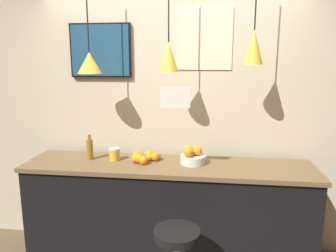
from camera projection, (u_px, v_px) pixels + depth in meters
name	position (u px, v px, depth m)	size (l,w,h in m)	color
back_wall	(173.00, 107.00, 3.25)	(8.00, 0.06, 2.90)	beige
service_counter	(168.00, 214.00, 3.05)	(2.61, 0.59, 0.99)	black
fruit_bowl	(192.00, 157.00, 2.94)	(0.23, 0.23, 0.16)	beige
orange_pile	(146.00, 157.00, 3.02)	(0.26, 0.26, 0.09)	orange
juice_bottle	(90.00, 149.00, 3.06)	(0.06, 0.06, 0.24)	olive
spread_jar	(115.00, 154.00, 3.04)	(0.10, 0.10, 0.12)	gold
pendant_lamp_left	(90.00, 62.00, 2.89)	(0.22, 0.22, 1.02)	black
pendant_lamp_middle	(169.00, 56.00, 2.79)	(0.17, 0.17, 1.00)	black
pendant_lamp_right	(254.00, 47.00, 2.69)	(0.16, 0.16, 0.93)	black
mounted_tv	(100.00, 50.00, 3.17)	(0.60, 0.04, 0.51)	black
hanging_menu_board	(175.00, 97.00, 2.60)	(0.24, 0.01, 0.17)	silver
wall_poster	(205.00, 39.00, 3.04)	(0.51, 0.01, 0.56)	beige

